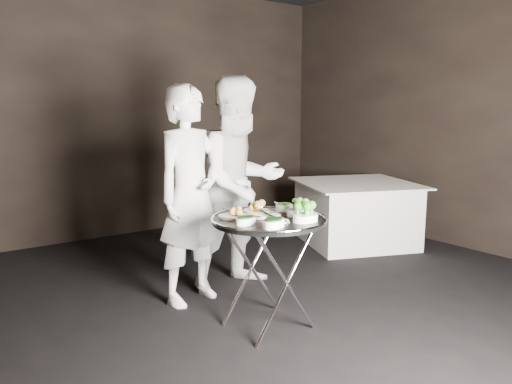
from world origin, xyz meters
TOP-DOWN VIEW (x-y plane):
  - floor at (0.00, 0.00)m, footprint 6.00×7.00m
  - wall_back at (0.00, 3.52)m, footprint 6.00×0.05m
  - tray_stand at (-0.00, 0.35)m, footprint 0.52×0.44m
  - serving_tray at (-0.00, 0.35)m, footprint 0.79×0.79m
  - potato_plate_a at (-0.19, 0.51)m, footprint 0.20×0.20m
  - potato_plate_b at (0.04, 0.55)m, footprint 0.19×0.19m
  - greens_bowl at (0.24, 0.48)m, footprint 0.13×0.13m
  - asparagus_plate_a at (-0.00, 0.36)m, footprint 0.22×0.15m
  - asparagus_plate_b at (-0.04, 0.20)m, footprint 0.16×0.09m
  - spinach_bowl_a at (-0.23, 0.30)m, footprint 0.18×0.14m
  - spinach_bowl_b at (-0.14, 0.12)m, footprint 0.22×0.18m
  - broccoli_bowl_a at (0.22, 0.30)m, footprint 0.19×0.15m
  - broccoli_bowl_b at (0.13, 0.13)m, footprint 0.21×0.16m
  - serving_utensils at (0.01, 0.42)m, footprint 0.58×0.42m
  - waiter_left at (-0.19, 1.11)m, footprint 0.71×0.55m
  - waiter_right at (0.32, 1.17)m, footprint 0.89×0.69m
  - dining_table at (2.15, 1.54)m, footprint 1.23×1.23m

SIDE VIEW (x-z plane):
  - floor at x=0.00m, z-range -0.05..0.00m
  - dining_table at x=2.15m, z-range 0.00..0.71m
  - tray_stand at x=0.00m, z-range 0.05..0.82m
  - serving_tray at x=0.00m, z-range 0.76..0.80m
  - asparagus_plate_b at x=-0.04m, z-range 0.79..0.82m
  - asparagus_plate_a at x=0.00m, z-range 0.79..0.83m
  - spinach_bowl_a at x=-0.23m, z-range 0.79..0.85m
  - potato_plate_b at x=0.04m, z-range 0.78..0.85m
  - potato_plate_a at x=-0.19m, z-range 0.78..0.86m
  - broccoli_bowl_a at x=0.22m, z-range 0.79..0.86m
  - greens_bowl at x=0.24m, z-range 0.79..0.86m
  - spinach_bowl_b at x=-0.14m, z-range 0.79..0.86m
  - broccoli_bowl_b at x=0.13m, z-range 0.79..0.87m
  - serving_utensils at x=0.01m, z-range 0.84..0.84m
  - waiter_left at x=-0.19m, z-range 0.00..1.72m
  - waiter_right at x=0.32m, z-range 0.00..1.80m
  - wall_back at x=0.00m, z-range 0.00..3.00m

